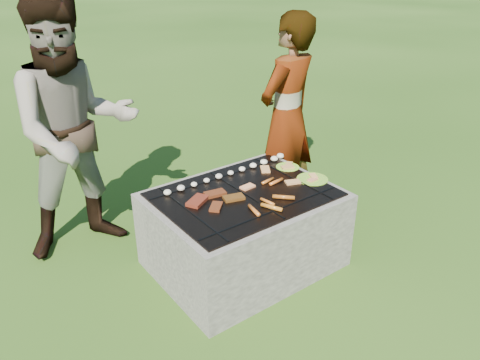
% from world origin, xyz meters
% --- Properties ---
extents(lawn, '(60.00, 60.00, 0.00)m').
position_xyz_m(lawn, '(0.00, 0.00, 0.00)').
color(lawn, '#224310').
rests_on(lawn, ground).
extents(fire_pit, '(1.30, 1.00, 0.62)m').
position_xyz_m(fire_pit, '(0.00, 0.00, 0.28)').
color(fire_pit, '#9F968D').
rests_on(fire_pit, ground).
extents(mushrooms, '(1.14, 0.08, 0.04)m').
position_xyz_m(mushrooms, '(0.15, 0.31, 0.63)').
color(mushrooms, '#EDE9C9').
rests_on(mushrooms, fire_pit).
extents(pork_slabs, '(0.41, 0.29, 0.03)m').
position_xyz_m(pork_slabs, '(-0.24, 0.05, 0.62)').
color(pork_slabs, '#9E2E1C').
rests_on(pork_slabs, fire_pit).
extents(sausages, '(0.50, 0.43, 0.03)m').
position_xyz_m(sausages, '(0.10, -0.18, 0.63)').
color(sausages, '#C17E1F').
rests_on(sausages, fire_pit).
extents(bread_on_grate, '(0.44, 0.42, 0.02)m').
position_xyz_m(bread_on_grate, '(0.30, 0.07, 0.62)').
color(bread_on_grate, '#F5B47D').
rests_on(bread_on_grate, fire_pit).
extents(plate_far, '(0.25, 0.25, 0.03)m').
position_xyz_m(plate_far, '(0.56, 0.16, 0.61)').
color(plate_far, '#D9FB3C').
rests_on(plate_far, fire_pit).
extents(plate_near, '(0.24, 0.24, 0.03)m').
position_xyz_m(plate_near, '(0.56, -0.12, 0.61)').
color(plate_near, yellow).
rests_on(plate_near, fire_pit).
extents(cook, '(0.72, 0.56, 1.76)m').
position_xyz_m(cook, '(0.86, 0.51, 0.88)').
color(cook, '#A69D8A').
rests_on(cook, ground).
extents(bystander, '(1.02, 0.83, 1.97)m').
position_xyz_m(bystander, '(-0.82, 0.98, 0.98)').
color(bystander, gray).
rests_on(bystander, ground).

